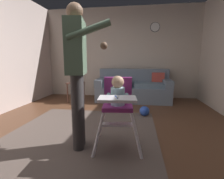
% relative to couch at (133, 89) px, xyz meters
% --- Properties ---
extents(ground, '(6.10, 7.37, 0.10)m').
position_rel_couch_xyz_m(ground, '(-0.42, -2.40, -0.38)').
color(ground, brown).
extents(wall_far, '(5.30, 0.06, 2.63)m').
position_rel_couch_xyz_m(wall_far, '(-0.42, 0.52, 0.98)').
color(wall_far, beige).
rests_on(wall_far, ground).
extents(area_rug, '(2.22, 2.56, 0.01)m').
position_rel_couch_xyz_m(area_rug, '(-0.70, -2.43, -0.33)').
color(area_rug, brown).
rests_on(area_rug, ground).
extents(couch, '(1.98, 0.86, 0.86)m').
position_rel_couch_xyz_m(couch, '(0.00, 0.00, 0.00)').
color(couch, slate).
rests_on(couch, ground).
extents(high_chair, '(0.66, 0.77, 0.92)m').
position_rel_couch_xyz_m(high_chair, '(-0.13, -2.59, 0.30)').
color(high_chair, white).
rests_on(high_chair, ground).
extents(adult_standing, '(0.58, 0.50, 1.74)m').
position_rel_couch_xyz_m(adult_standing, '(-0.61, -2.68, 0.66)').
color(adult_standing, '#353232').
rests_on(adult_standing, ground).
extents(toy_ball, '(0.20, 0.20, 0.20)m').
position_rel_couch_xyz_m(toy_ball, '(0.26, -1.31, -0.23)').
color(toy_ball, '#284CB7').
rests_on(toy_ball, ground).
extents(side_table, '(0.40, 0.40, 0.52)m').
position_rel_couch_xyz_m(side_table, '(-1.53, -0.36, 0.05)').
color(side_table, brown).
rests_on(side_table, ground).
extents(sippy_cup, '(0.07, 0.07, 0.10)m').
position_rel_couch_xyz_m(sippy_cup, '(-1.49, -0.36, 0.24)').
color(sippy_cup, orange).
rests_on(sippy_cup, side_table).
extents(wall_clock, '(0.27, 0.04, 0.27)m').
position_rel_couch_xyz_m(wall_clock, '(0.56, 0.48, 1.70)').
color(wall_clock, white).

